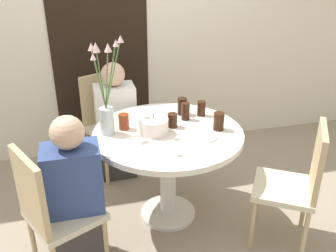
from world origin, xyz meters
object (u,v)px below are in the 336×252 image
at_px(drink_glass_2, 182,106).
at_px(drink_glass_1, 219,121).
at_px(chair_near_front, 107,118).
at_px(drink_glass_5, 124,122).
at_px(side_plate, 204,137).
at_px(person_boy, 116,125).
at_px(drink_glass_3, 172,120).
at_px(birthday_cake, 154,126).
at_px(flower_vase, 106,100).
at_px(person_woman, 76,200).
at_px(drink_glass_0, 201,108).
at_px(chair_left_flank, 298,180).
at_px(drink_glass_4, 186,111).
at_px(chair_far_back, 51,209).

bearing_deg(drink_glass_2, drink_glass_1, -62.32).
bearing_deg(chair_near_front, drink_glass_5, -108.23).
bearing_deg(side_plate, person_boy, 120.72).
height_order(drink_glass_2, drink_glass_3, drink_glass_2).
xyz_separation_m(birthday_cake, flower_vase, (-0.31, 0.09, 0.19)).
bearing_deg(person_woman, drink_glass_0, 28.07).
bearing_deg(chair_left_flank, drink_glass_1, -103.46).
bearing_deg(side_plate, drink_glass_4, 96.48).
bearing_deg(birthday_cake, drink_glass_1, -8.32).
height_order(chair_far_back, drink_glass_2, chair_far_back).
bearing_deg(drink_glass_0, flower_vase, -171.04).
distance_m(drink_glass_2, person_boy, 0.71).
height_order(side_plate, drink_glass_0, drink_glass_0).
distance_m(chair_far_back, person_boy, 1.21).
height_order(chair_far_back, person_boy, person_boy).
xyz_separation_m(drink_glass_0, drink_glass_5, (-0.62, -0.09, -0.00)).
distance_m(chair_near_front, drink_glass_1, 1.18).
bearing_deg(drink_glass_5, drink_glass_3, -9.32).
distance_m(chair_far_back, chair_left_flank, 1.59).
distance_m(chair_near_front, birthday_cake, 0.92).
relative_size(side_plate, drink_glass_3, 1.73).
height_order(drink_glass_1, person_boy, person_boy).
bearing_deg(side_plate, drink_glass_1, 33.80).
relative_size(chair_far_back, side_plate, 5.09).
distance_m(chair_near_front, drink_glass_2, 0.84).
bearing_deg(drink_glass_4, chair_far_back, -150.80).
distance_m(chair_left_flank, side_plate, 0.68).
bearing_deg(drink_glass_1, chair_near_front, 128.02).
height_order(chair_near_front, drink_glass_0, chair_near_front).
relative_size(chair_near_front, chair_far_back, 1.00).
height_order(chair_near_front, drink_glass_3, chair_near_front).
bearing_deg(birthday_cake, flower_vase, 164.26).
relative_size(chair_left_flank, drink_glass_0, 7.89).
height_order(chair_left_flank, birthday_cake, chair_left_flank).
bearing_deg(person_woman, flower_vase, 57.68).
relative_size(chair_far_back, drink_glass_0, 7.89).
relative_size(chair_left_flank, birthday_cake, 4.45).
distance_m(chair_left_flank, person_woman, 1.45).
height_order(drink_glass_4, drink_glass_5, drink_glass_4).
bearing_deg(chair_left_flank, person_boy, -105.51).
xyz_separation_m(drink_glass_4, person_woman, (-0.86, -0.49, -0.30)).
relative_size(flower_vase, drink_glass_0, 6.05).
bearing_deg(chair_near_front, drink_glass_3, -85.47).
distance_m(drink_glass_1, person_boy, 1.04).
height_order(chair_far_back, birthday_cake, chair_far_back).
distance_m(side_plate, drink_glass_5, 0.58).
xyz_separation_m(drink_glass_5, person_boy, (0.00, 0.57, -0.29)).
distance_m(birthday_cake, drink_glass_0, 0.47).
bearing_deg(person_boy, drink_glass_3, -61.72).
height_order(chair_left_flank, flower_vase, flower_vase).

